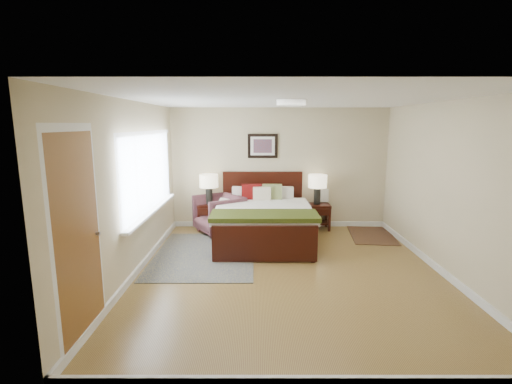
{
  "coord_description": "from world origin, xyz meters",
  "views": [
    {
      "loc": [
        -0.49,
        -5.23,
        2.17
      ],
      "look_at": [
        -0.49,
        0.85,
        1.05
      ],
      "focal_mm": 26.0,
      "sensor_mm": 36.0,
      "label": 1
    }
  ],
  "objects_px": {
    "nightstand_left": "(209,210)",
    "lamp_right": "(318,183)",
    "rug_persian": "(205,254)",
    "lamp_left": "(209,183)",
    "nightstand_right": "(317,214)",
    "bed": "(263,213)",
    "armchair": "(219,214)"
  },
  "relations": [
    {
      "from": "lamp_right",
      "to": "rug_persian",
      "type": "distance_m",
      "value": 2.8
    },
    {
      "from": "armchair",
      "to": "lamp_right",
      "type": "bearing_deg",
      "value": 65.22
    },
    {
      "from": "nightstand_right",
      "to": "armchair",
      "type": "relative_size",
      "value": 0.63
    },
    {
      "from": "nightstand_right",
      "to": "lamp_right",
      "type": "xyz_separation_m",
      "value": [
        0.0,
        0.01,
        0.64
      ]
    },
    {
      "from": "nightstand_left",
      "to": "lamp_left",
      "type": "distance_m",
      "value": 0.56
    },
    {
      "from": "lamp_right",
      "to": "rug_persian",
      "type": "relative_size",
      "value": 0.26
    },
    {
      "from": "nightstand_left",
      "to": "rug_persian",
      "type": "distance_m",
      "value": 1.59
    },
    {
      "from": "bed",
      "to": "nightstand_left",
      "type": "height_order",
      "value": "bed"
    },
    {
      "from": "nightstand_left",
      "to": "lamp_left",
      "type": "xyz_separation_m",
      "value": [
        0.0,
        0.02,
        0.56
      ]
    },
    {
      "from": "nightstand_left",
      "to": "lamp_right",
      "type": "distance_m",
      "value": 2.3
    },
    {
      "from": "bed",
      "to": "rug_persian",
      "type": "bearing_deg",
      "value": -144.45
    },
    {
      "from": "bed",
      "to": "lamp_right",
      "type": "xyz_separation_m",
      "value": [
        1.13,
        0.84,
        0.43
      ]
    },
    {
      "from": "nightstand_right",
      "to": "nightstand_left",
      "type": "bearing_deg",
      "value": -179.83
    },
    {
      "from": "bed",
      "to": "nightstand_right",
      "type": "relative_size",
      "value": 4.05
    },
    {
      "from": "nightstand_right",
      "to": "rug_persian",
      "type": "relative_size",
      "value": 0.23
    },
    {
      "from": "bed",
      "to": "armchair",
      "type": "xyz_separation_m",
      "value": [
        -0.88,
        0.57,
        -0.15
      ]
    },
    {
      "from": "nightstand_left",
      "to": "nightstand_right",
      "type": "height_order",
      "value": "nightstand_left"
    },
    {
      "from": "nightstand_left",
      "to": "lamp_left",
      "type": "bearing_deg",
      "value": 90.0
    },
    {
      "from": "lamp_left",
      "to": "lamp_right",
      "type": "bearing_deg",
      "value": 0.0
    },
    {
      "from": "lamp_left",
      "to": "rug_persian",
      "type": "distance_m",
      "value": 1.83
    },
    {
      "from": "nightstand_left",
      "to": "armchair",
      "type": "xyz_separation_m",
      "value": [
        0.22,
        -0.25,
        -0.03
      ]
    },
    {
      "from": "nightstand_left",
      "to": "nightstand_right",
      "type": "relative_size",
      "value": 1.0
    },
    {
      "from": "lamp_left",
      "to": "armchair",
      "type": "relative_size",
      "value": 0.72
    },
    {
      "from": "lamp_left",
      "to": "bed",
      "type": "bearing_deg",
      "value": -37.08
    },
    {
      "from": "rug_persian",
      "to": "lamp_left",
      "type": "bearing_deg",
      "value": 93.84
    },
    {
      "from": "lamp_left",
      "to": "lamp_right",
      "type": "height_order",
      "value": "lamp_left"
    },
    {
      "from": "nightstand_left",
      "to": "armchair",
      "type": "height_order",
      "value": "armchair"
    },
    {
      "from": "armchair",
      "to": "lamp_left",
      "type": "bearing_deg",
      "value": -172.64
    },
    {
      "from": "nightstand_left",
      "to": "lamp_left",
      "type": "height_order",
      "value": "lamp_left"
    },
    {
      "from": "rug_persian",
      "to": "lamp_right",
      "type": "bearing_deg",
      "value": 35.99
    },
    {
      "from": "lamp_left",
      "to": "rug_persian",
      "type": "xyz_separation_m",
      "value": [
        0.11,
        -1.55,
        -0.97
      ]
    },
    {
      "from": "nightstand_left",
      "to": "lamp_right",
      "type": "xyz_separation_m",
      "value": [
        2.23,
        0.02,
        0.55
      ]
    }
  ]
}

